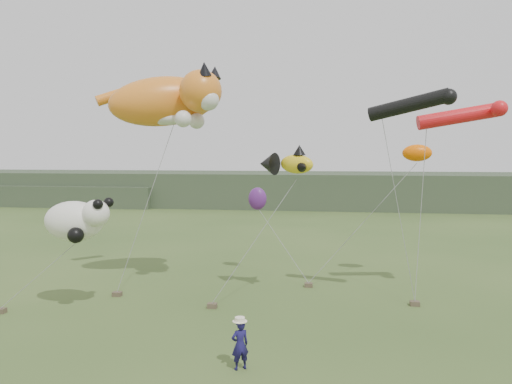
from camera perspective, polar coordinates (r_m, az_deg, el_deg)
ground at (r=17.09m, az=-1.21°, el=-17.48°), size 120.00×120.00×0.00m
headland at (r=60.76m, az=2.83°, el=0.25°), size 90.00×13.00×4.00m
festival_attendant at (r=15.38m, az=-1.85°, el=-17.06°), size 0.65×0.59×1.49m
sandbag_anchors at (r=22.08m, az=-4.83°, el=-12.10°), size 16.95×6.00×0.20m
cat_kite at (r=23.49m, az=-9.70°, el=10.32°), size 6.64×4.22×2.94m
fish_kite at (r=21.51m, az=3.44°, el=3.29°), size 2.70×1.78×1.31m
tube_kites at (r=22.08m, az=20.55°, el=8.79°), size 5.68×2.66×1.56m
panda_kite at (r=21.22m, az=-19.75°, el=-3.06°), size 2.84×1.84×1.77m
misc_kites at (r=25.37m, az=10.03°, el=2.05°), size 9.09×1.48×3.39m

